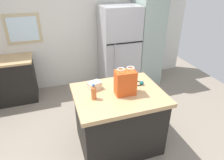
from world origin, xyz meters
The scene contains 10 objects.
ground centered at (0.00, 0.00, 0.00)m, with size 6.80×6.80×0.00m, color gray.
back_wall centered at (-0.01, 2.29, 1.31)m, with size 5.67×0.13×2.61m.
kitchen_island centered at (0.29, 0.06, 0.47)m, with size 1.23×0.96×0.93m.
refrigerator centered at (0.96, 1.86, 0.91)m, with size 0.80×0.73×1.82m.
tall_cabinet centered at (1.65, 1.86, 1.07)m, with size 0.54×0.65×2.14m.
sink_counter centered at (-1.53, 1.92, 0.47)m, with size 1.29×0.62×1.10m.
shopping_bag centered at (0.36, 0.01, 1.10)m, with size 0.28×0.19×0.39m.
small_box centered at (0.00, 0.27, 0.98)m, with size 0.18×0.13×0.11m, color beige.
bottle centered at (-0.07, 0.02, 1.02)m, with size 0.07×0.07×0.22m.
ear_defenders centered at (0.64, 0.21, 0.95)m, with size 0.21×0.21×0.06m.
Camera 1 is at (-0.54, -2.14, 2.38)m, focal length 32.06 mm.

